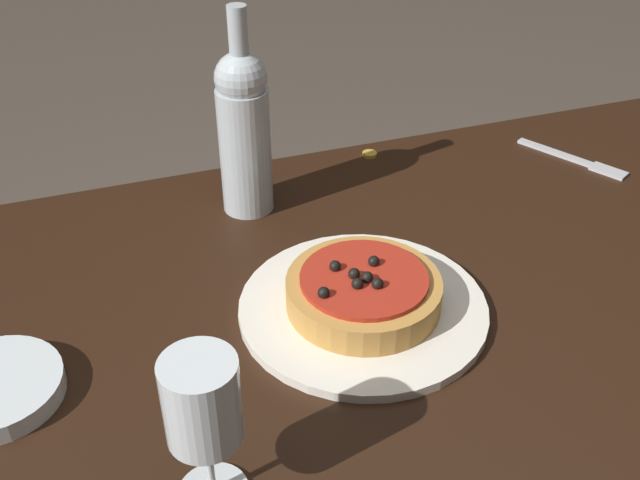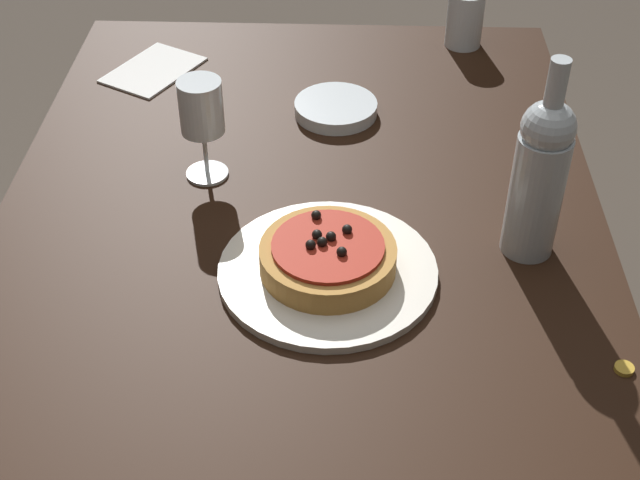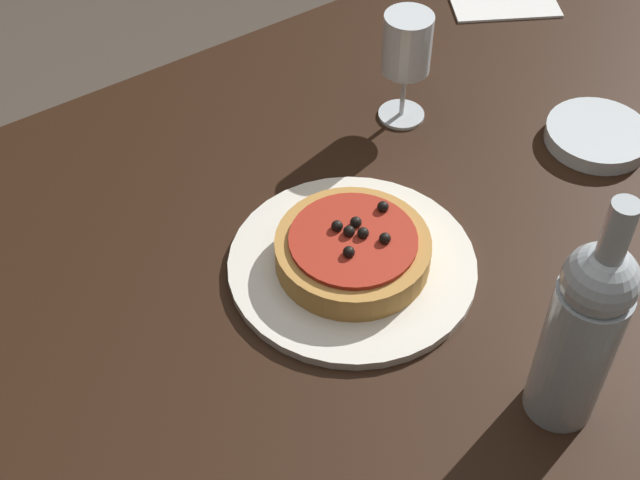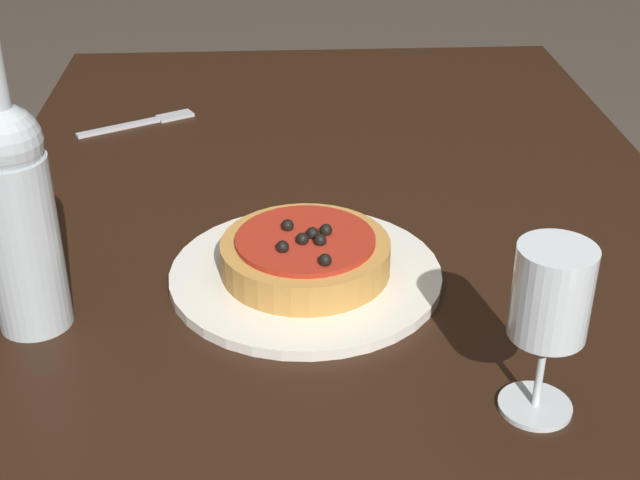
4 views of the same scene
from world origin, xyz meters
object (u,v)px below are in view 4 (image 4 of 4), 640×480
Objects in this scene: dinner_plate at (306,275)px; bottle_cap at (7,218)px; dining_table at (343,314)px; wine_bottle at (17,213)px; wine_glass at (551,300)px; fork at (144,122)px; pizza at (305,254)px.

bottle_cap is at bearing 66.18° from dinner_plate.
dining_table is 0.40m from wine_bottle.
dinner_plate is at bearing 40.59° from wine_glass.
dinner_plate is (-0.04, 0.05, 0.08)m from dining_table.
wine_bottle reaches higher than fork.
wine_glass is 0.69m from bottle_cap.
pizza is at bearing -92.07° from fork.
wine_glass reaches higher than fork.
dining_table is 9.66× the size of wine_glass.
dinner_plate reaches higher than fork.
bottle_cap reaches higher than fork.
pizza is 7.72× the size of bottle_cap.
pizza is 1.12× the size of wine_glass.
wine_bottle is (-0.11, 0.32, 0.20)m from dining_table.
dining_table is 0.44m from bottle_cap.
wine_glass reaches higher than bottle_cap.
fork is (0.54, -0.05, -0.12)m from wine_bottle.
dinner_plate is 0.03m from pizza.
bottle_cap is (0.39, 0.56, -0.11)m from wine_glass.
pizza is 1.06× the size of fork.
wine_bottle is at bearing -123.14° from fork.
pizza is (-0.04, 0.05, 0.11)m from dining_table.
wine_bottle is at bearing 108.18° from dining_table.
bottle_cap reaches higher than dining_table.
pizza reaches higher than dinner_plate.
dining_table is 5.38× the size of wine_bottle.
fork is (0.70, 0.43, -0.11)m from wine_glass.
wine_glass reaches higher than dining_table.
fork is at bearing 32.70° from dining_table.
fork is at bearing 26.23° from dinner_plate.
dining_table is at bearing -49.25° from pizza.
wine_glass is at bearing -86.85° from fork.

